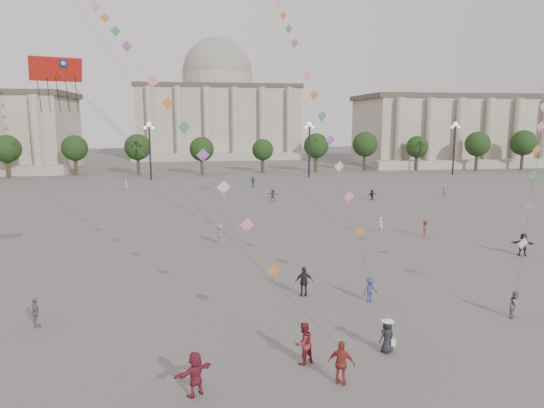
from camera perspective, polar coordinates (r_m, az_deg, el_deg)
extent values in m
plane|color=#53504E|center=(25.13, 6.43, -15.94)|extent=(360.00, 360.00, 0.00)
cube|color=#A49989|center=(142.21, 26.47, 7.61)|extent=(80.00, 22.00, 16.00)
cube|color=#4A4336|center=(142.29, 26.74, 11.07)|extent=(81.60, 22.44, 1.20)
cube|color=#A49989|center=(151.97, -6.33, 9.39)|extent=(46.00, 30.00, 20.00)
cube|color=#4A4336|center=(152.27, -6.40, 13.38)|extent=(46.92, 30.60, 1.20)
cube|color=#A49989|center=(135.34, -5.97, 5.55)|extent=(48.30, 4.00, 2.00)
cylinder|color=#A49989|center=(152.41, -6.42, 14.10)|extent=(21.00, 21.00, 5.00)
sphere|color=gray|center=(152.62, -6.44, 15.03)|extent=(21.00, 21.00, 21.00)
cylinder|color=#37271B|center=(106.53, -28.28, 3.71)|extent=(0.70, 0.70, 3.52)
sphere|color=black|center=(106.28, -28.44, 5.68)|extent=(5.12, 5.12, 5.12)
cylinder|color=#37271B|center=(103.09, -21.98, 4.00)|extent=(0.70, 0.70, 3.52)
sphere|color=black|center=(102.83, -22.12, 6.04)|extent=(5.12, 5.12, 5.12)
cylinder|color=#37271B|center=(100.98, -15.34, 4.25)|extent=(0.70, 0.70, 3.52)
sphere|color=black|center=(100.71, -15.43, 6.34)|extent=(5.12, 5.12, 5.12)
cylinder|color=#37271B|center=(100.26, -8.49, 4.46)|extent=(0.70, 0.70, 3.52)
sphere|color=black|center=(99.99, -8.55, 6.56)|extent=(5.12, 5.12, 5.12)
cylinder|color=#37271B|center=(100.98, -1.65, 4.60)|extent=(0.70, 0.70, 3.52)
sphere|color=black|center=(100.71, -1.66, 6.68)|extent=(5.12, 5.12, 5.12)
cylinder|color=#37271B|center=(103.09, 5.01, 4.67)|extent=(0.70, 0.70, 3.52)
sphere|color=black|center=(102.83, 5.04, 6.71)|extent=(5.12, 5.12, 5.12)
cylinder|color=#37271B|center=(106.53, 11.32, 4.68)|extent=(0.70, 0.70, 3.52)
sphere|color=black|center=(106.28, 11.39, 6.66)|extent=(5.12, 5.12, 5.12)
cylinder|color=#37271B|center=(111.16, 17.17, 4.64)|extent=(0.70, 0.70, 3.52)
sphere|color=black|center=(110.92, 17.27, 6.54)|extent=(5.12, 5.12, 5.12)
cylinder|color=#37271B|center=(116.84, 22.50, 4.57)|extent=(0.70, 0.70, 3.52)
sphere|color=black|center=(116.61, 22.62, 6.36)|extent=(5.12, 5.12, 5.12)
cylinder|color=#37271B|center=(123.44, 27.30, 4.46)|extent=(0.70, 0.70, 3.52)
sphere|color=black|center=(123.22, 27.44, 6.16)|extent=(5.12, 5.12, 5.12)
cylinder|color=#262628|center=(92.47, -14.15, 5.84)|extent=(0.36, 0.36, 10.00)
sphere|color=#FFE5B2|center=(92.29, -14.28, 9.06)|extent=(0.90, 0.90, 0.90)
sphere|color=#FFE5B2|center=(92.36, -14.70, 8.67)|extent=(0.60, 0.60, 0.60)
sphere|color=#FFE5B2|center=(92.23, -13.83, 8.71)|extent=(0.60, 0.60, 0.60)
cylinder|color=#262628|center=(94.40, 4.39, 6.18)|extent=(0.36, 0.36, 10.00)
sphere|color=#FFE5B2|center=(94.22, 4.43, 9.34)|extent=(0.90, 0.90, 0.90)
sphere|color=#FFE5B2|center=(94.07, 4.01, 8.98)|extent=(0.60, 0.60, 0.60)
sphere|color=#FFE5B2|center=(94.38, 4.85, 8.97)|extent=(0.60, 0.60, 0.60)
cylinder|color=#262628|center=(105.22, 20.62, 5.96)|extent=(0.36, 0.36, 10.00)
sphere|color=#FFE5B2|center=(105.06, 20.79, 8.79)|extent=(0.90, 0.90, 0.90)
sphere|color=#FFE5B2|center=(104.73, 20.44, 8.48)|extent=(0.60, 0.60, 0.60)
sphere|color=#FFE5B2|center=(105.41, 21.11, 8.44)|extent=(0.60, 0.60, 0.60)
imported|color=#2E4E68|center=(80.23, -2.26, 2.65)|extent=(1.17, 0.81, 1.85)
imported|color=#232228|center=(44.50, 27.42, -4.25)|extent=(1.81, 1.21, 1.87)
imported|color=silver|center=(79.16, -7.54, 2.41)|extent=(1.13, 1.60, 1.67)
imported|color=slate|center=(43.31, -6.16, -3.58)|extent=(1.35, 1.07, 1.83)
imported|color=beige|center=(74.97, 19.64, 1.51)|extent=(1.63, 0.92, 1.67)
imported|color=maroon|center=(48.24, 17.59, -2.75)|extent=(1.03, 1.18, 1.59)
imported|color=black|center=(68.52, 11.69, 1.08)|extent=(1.45, 0.93, 1.50)
imported|color=#BABBB6|center=(78.62, -16.76, 2.09)|extent=(0.73, 0.81, 1.85)
imported|color=#5A595D|center=(66.73, 0.12, 1.09)|extent=(1.53, 1.10, 1.59)
imported|color=silver|center=(48.94, 12.66, -2.41)|extent=(0.56, 0.65, 1.49)
imported|color=#9B312A|center=(21.35, 8.19, -18.03)|extent=(1.20, 0.95, 1.91)
imported|color=black|center=(30.74, 3.80, -9.09)|extent=(1.12, 0.50, 1.89)
imported|color=maroon|center=(20.68, -9.00, -19.14)|extent=(1.73, 1.39, 1.85)
imported|color=slate|center=(29.20, -26.06, -11.41)|extent=(0.80, 1.04, 1.64)
imported|color=maroon|center=(22.78, 3.75, -16.02)|extent=(1.18, 1.10, 1.95)
imported|color=navy|center=(30.39, 11.48, -9.85)|extent=(1.11, 0.83, 1.54)
imported|color=slate|center=(30.74, 26.69, -10.53)|extent=(0.94, 0.91, 1.52)
imported|color=black|center=(24.38, 13.40, -14.87)|extent=(0.94, 0.79, 1.64)
cone|color=white|center=(24.06, 13.47, -13.14)|extent=(0.52, 0.52, 0.14)
cylinder|color=white|center=(24.08, 13.47, -13.27)|extent=(0.60, 0.60, 0.02)
cube|color=white|center=(24.45, 14.07, -15.52)|extent=(0.22, 0.10, 0.35)
cube|color=#AC1C12|center=(24.36, -24.09, 14.27)|extent=(2.24, 1.25, 1.02)
cube|color=#198C20|center=(24.44, -24.97, 14.78)|extent=(0.40, 0.30, 0.34)
cube|color=navy|center=(24.26, -23.33, 14.94)|extent=(0.40, 0.30, 0.34)
sphere|color=yellow|center=(24.40, -25.00, 14.79)|extent=(0.20, 0.20, 0.20)
sphere|color=yellow|center=(24.22, -23.36, 14.95)|extent=(0.20, 0.20, 0.20)
cylinder|color=#3F3F3F|center=(21.04, -9.22, 0.05)|extent=(0.02, 0.02, 17.40)
cylinder|color=#3F3F3F|center=(50.73, -21.63, 20.56)|extent=(0.02, 0.02, 75.28)
cube|color=orange|center=(23.42, 0.19, -7.84)|extent=(0.76, 0.25, 0.76)
cube|color=pink|center=(24.78, -2.95, -2.47)|extent=(0.76, 0.25, 0.76)
cube|color=silver|center=(26.42, -5.71, 1.99)|extent=(0.76, 0.25, 0.76)
cube|color=#9854A8|center=(28.26, -8.14, 5.74)|extent=(0.76, 0.25, 0.76)
cube|color=#428F5D|center=(30.25, -10.28, 8.88)|extent=(0.76, 0.25, 0.76)
cube|color=orange|center=(32.36, -12.18, 11.54)|extent=(0.76, 0.25, 0.76)
cube|color=pink|center=(34.55, -13.86, 13.79)|extent=(0.76, 0.25, 0.76)
cube|color=silver|center=(36.81, -15.37, 15.72)|extent=(0.76, 0.25, 0.76)
cube|color=#9854A8|center=(39.13, -16.72, 17.37)|extent=(0.76, 0.25, 0.76)
cube|color=#428F5D|center=(41.48, -17.94, 18.79)|extent=(0.76, 0.25, 0.76)
cube|color=orange|center=(43.88, -19.04, 20.03)|extent=(0.76, 0.25, 0.76)
cube|color=pink|center=(46.30, -20.04, 21.11)|extent=(0.76, 0.25, 0.76)
cube|color=orange|center=(31.04, 10.24, -3.24)|extent=(0.76, 0.25, 0.76)
cube|color=pink|center=(32.26, 9.04, 0.87)|extent=(0.76, 0.25, 0.76)
cube|color=silver|center=(33.65, 7.91, 4.41)|extent=(0.76, 0.25, 0.76)
cube|color=#9854A8|center=(35.18, 6.87, 7.50)|extent=(0.76, 0.25, 0.76)
cube|color=#428F5D|center=(36.82, 5.90, 10.23)|extent=(0.76, 0.25, 0.76)
cube|color=orange|center=(38.54, 5.00, 12.64)|extent=(0.76, 0.25, 0.76)
cube|color=pink|center=(40.32, 4.17, 14.78)|extent=(0.76, 0.25, 0.76)
cube|color=silver|center=(42.16, 3.39, 16.69)|extent=(0.76, 0.25, 0.76)
cube|color=#9854A8|center=(44.04, 2.66, 18.40)|extent=(0.76, 0.25, 0.76)
cube|color=#428F5D|center=(45.96, 1.98, 19.93)|extent=(0.76, 0.25, 0.76)
cube|color=orange|center=(47.92, 1.34, 21.31)|extent=(0.76, 0.25, 0.76)
cube|color=pink|center=(49.89, 0.75, 22.56)|extent=(0.76, 0.25, 0.76)
cube|color=silver|center=(32.08, 27.42, -4.13)|extent=(0.76, 0.25, 0.76)
cube|color=#9854A8|center=(33.95, 27.92, -0.30)|extent=(0.76, 0.25, 0.76)
cube|color=#428F5D|center=(35.98, 28.34, 2.90)|extent=(0.76, 0.25, 0.76)
cube|color=orange|center=(38.11, 28.71, 5.62)|extent=(0.76, 0.25, 0.76)
cube|color=pink|center=(40.32, 29.04, 7.97)|extent=(0.76, 0.25, 0.76)
cube|color=silver|center=(42.60, 29.33, 10.00)|extent=(0.76, 0.25, 0.76)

